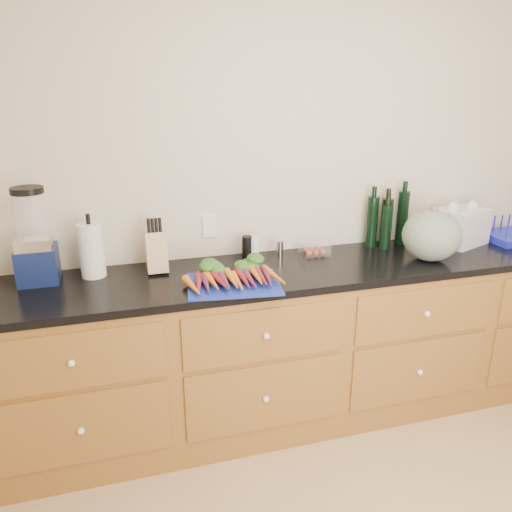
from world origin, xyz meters
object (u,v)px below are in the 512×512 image
object	(u,v)px
cutting_board	(233,284)
tomato_box	(314,248)
squash	(431,235)
carrots	(232,276)
blender_appliance	(34,242)
paper_towel	(92,250)
knife_block	(156,252)

from	to	relation	value
cutting_board	tomato_box	world-z (taller)	tomato_box
squash	tomato_box	size ratio (longest dim) A/B	2.01
tomato_box	carrots	bearing A→B (deg)	-152.50
cutting_board	tomato_box	size ratio (longest dim) A/B	2.87
squash	blender_appliance	distance (m)	2.10
carrots	cutting_board	bearing A→B (deg)	-90.00
squash	paper_towel	bearing A→B (deg)	171.93
cutting_board	knife_block	xyz separation A→B (m)	(-0.34, 0.30, 0.10)
tomato_box	cutting_board	bearing A→B (deg)	-149.75
paper_towel	knife_block	bearing A→B (deg)	-3.54
paper_towel	carrots	bearing A→B (deg)	-23.16
blender_appliance	tomato_box	size ratio (longest dim) A/B	3.04
cutting_board	blender_appliance	bearing A→B (deg)	161.09
cutting_board	paper_towel	xyz separation A→B (m)	(-0.67, 0.32, 0.13)
squash	knife_block	distance (m)	1.52
carrots	tomato_box	size ratio (longest dim) A/B	2.89
squash	paper_towel	world-z (taller)	squash
paper_towel	cutting_board	bearing A→B (deg)	-25.69
cutting_board	paper_towel	bearing A→B (deg)	154.31
squash	tomato_box	distance (m)	0.66
squash	blender_appliance	world-z (taller)	blender_appliance
squash	paper_towel	distance (m)	1.84
cutting_board	blender_appliance	size ratio (longest dim) A/B	0.94
carrots	paper_towel	world-z (taller)	paper_towel
squash	blender_appliance	bearing A→B (deg)	173.01
cutting_board	squash	xyz separation A→B (m)	(1.15, 0.06, 0.14)
carrots	knife_block	size ratio (longest dim) A/B	2.14
knife_block	squash	bearing A→B (deg)	-9.03
blender_appliance	carrots	bearing A→B (deg)	-16.93
blender_appliance	tomato_box	xyz separation A→B (m)	(1.49, 0.01, -0.17)
knife_block	tomato_box	distance (m)	0.91
carrots	knife_block	xyz separation A→B (m)	(-0.34, 0.26, 0.07)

